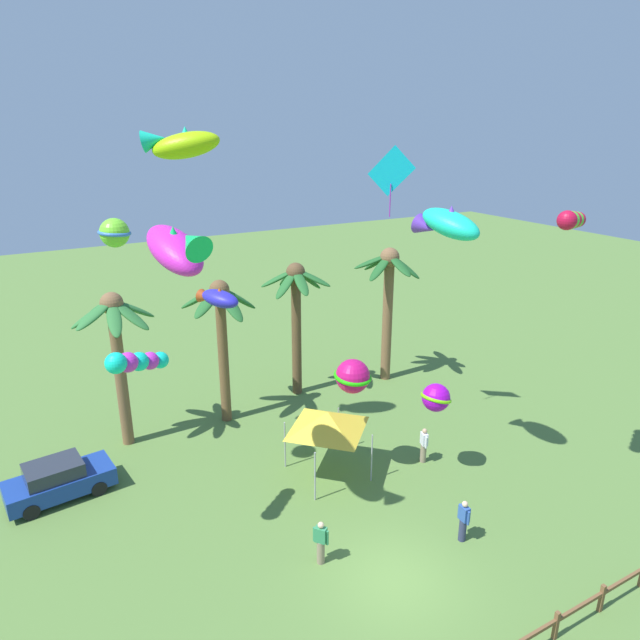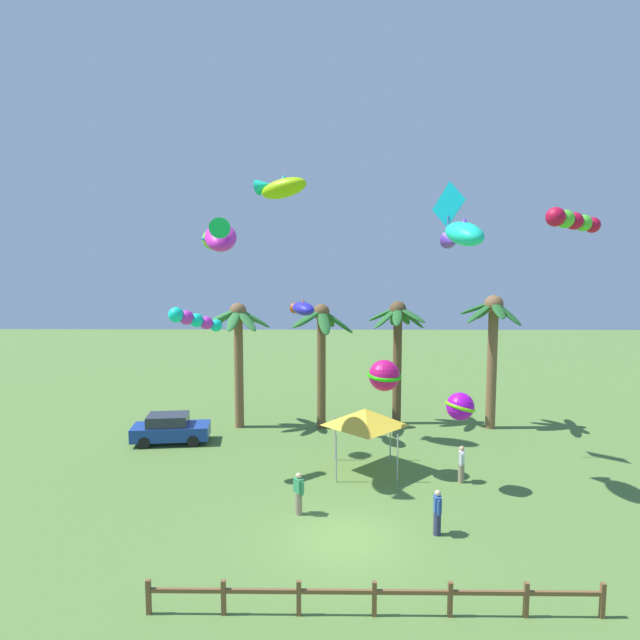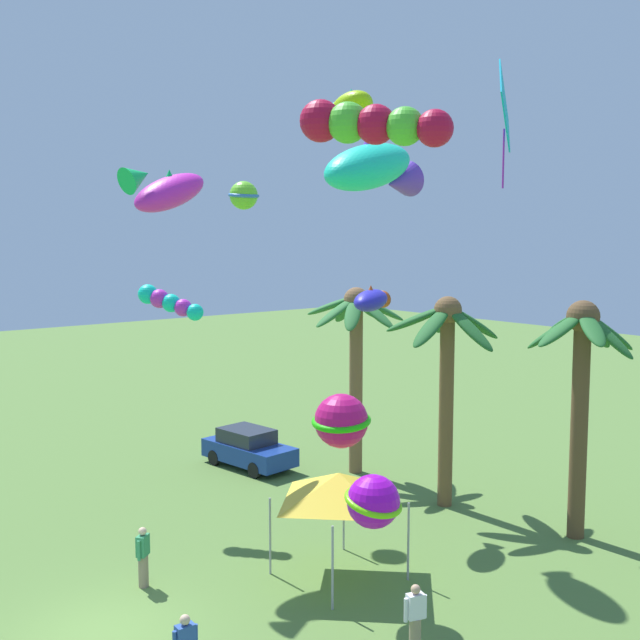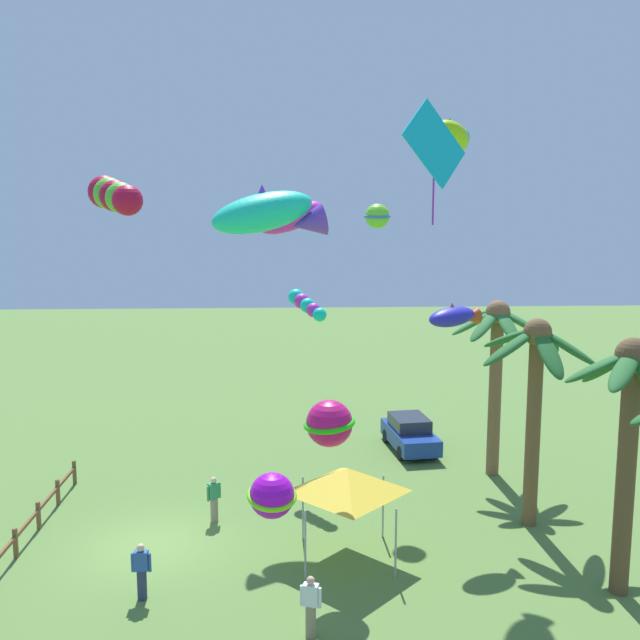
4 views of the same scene
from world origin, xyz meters
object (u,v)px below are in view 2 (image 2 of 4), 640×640
festival_tent (365,417)px  kite_fish_7 (281,188)px  spectator_2 (461,464)px  kite_fish_1 (221,235)px  kite_tube_9 (572,220)px  palm_tree_2 (398,335)px  spectator_0 (299,493)px  palm_tree_0 (321,338)px  parked_car_0 (170,429)px  palm_tree_3 (493,332)px  kite_ball_3 (384,375)px  kite_fish_8 (462,235)px  spectator_1 (437,512)px  kite_ball_6 (213,240)px  palm_tree_1 (238,336)px  kite_ball_2 (460,406)px  kite_fish_4 (302,308)px  kite_tube_0 (194,320)px  kite_diamond_5 (448,206)px

festival_tent → kite_fish_7: bearing=136.3°
spectator_2 → kite_fish_1: (-9.98, -0.48, 9.59)m
kite_fish_1 → kite_tube_9: (12.49, -3.28, 0.29)m
palm_tree_2 → spectator_0: size_ratio=4.51×
palm_tree_0 → kite_fish_7: 8.52m
parked_car_0 → kite_fish_7: (5.83, 0.10, 12.30)m
palm_tree_3 → kite_ball_3: size_ratio=3.78×
palm_tree_2 → parked_car_0: 13.51m
spectator_0 → spectator_2: (6.76, 3.05, 0.00)m
palm_tree_3 → kite_fish_8: 10.80m
spectator_1 → kite_ball_6: (-9.10, 7.53, 9.58)m
palm_tree_1 → festival_tent: bearing=-44.3°
parked_car_0 → spectator_0: size_ratio=2.56×
parked_car_0 → spectator_2: (13.85, -4.98, 0.06)m
palm_tree_0 → kite_ball_2: 10.43m
palm_tree_2 → spectator_1: (-0.31, -13.15, -4.40)m
palm_tree_1 → kite_tube_9: (13.22, -11.55, 5.43)m
festival_tent → kite_fish_4: size_ratio=1.31×
kite_tube_0 → kite_fish_7: bearing=55.7°
spectator_0 → kite_fish_7: bearing=98.8°
festival_tent → parked_car_0: bearing=159.2°
kite_fish_1 → kite_ball_3: 9.05m
palm_tree_0 → spectator_2: 10.68m
palm_tree_0 → palm_tree_2: 4.51m
palm_tree_1 → festival_tent: size_ratio=2.49×
palm_tree_1 → kite_fish_4: size_ratio=3.27×
kite_ball_3 → kite_ball_2: bearing=-28.9°
spectator_1 → kite_tube_9: 10.86m
spectator_0 → kite_ball_2: size_ratio=1.10×
spectator_1 → kite_ball_3: (-1.30, 5.18, 3.67)m
kite_fish_4 → palm_tree_3: bearing=14.3°
kite_fish_1 → kite_tube_9: size_ratio=1.44×
parked_car_0 → kite_fish_7: 13.61m
parked_car_0 → kite_fish_7: bearing=1.0°
palm_tree_2 → kite_ball_6: size_ratio=6.27×
spectator_2 → kite_fish_8: size_ratio=0.54×
kite_ball_6 → kite_fish_7: size_ratio=0.37×
spectator_0 → kite_fish_8: 11.67m
kite_ball_3 → kite_fish_7: size_ratio=0.65×
festival_tent → kite_ball_3: size_ratio=1.43×
spectator_0 → parked_car_0: bearing=131.5°
kite_diamond_5 → kite_tube_9: kite_diamond_5 is taller
kite_fish_1 → palm_tree_3: bearing=31.5°
spectator_2 → kite_ball_2: kite_ball_2 is taller
palm_tree_1 → kite_ball_2: bearing=-40.1°
kite_fish_4 → kite_fish_8: kite_fish_8 is taller
palm_tree_2 → kite_diamond_5: size_ratio=2.52×
festival_tent → kite_fish_8: bearing=-31.4°
spectator_1 → kite_fish_1: size_ratio=0.50×
kite_ball_6 → kite_tube_9: (13.55, -6.77, 0.30)m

